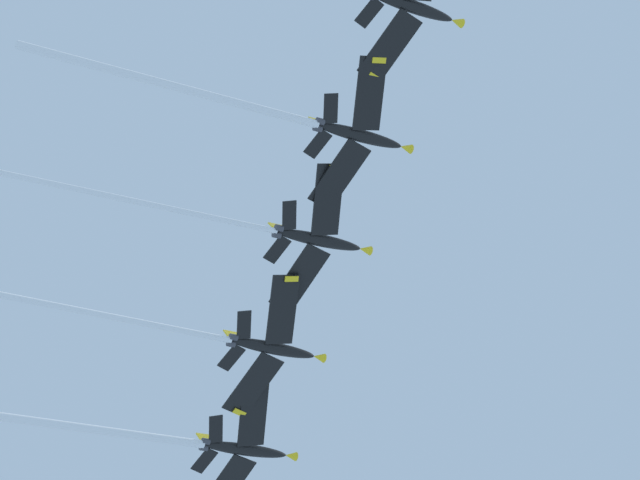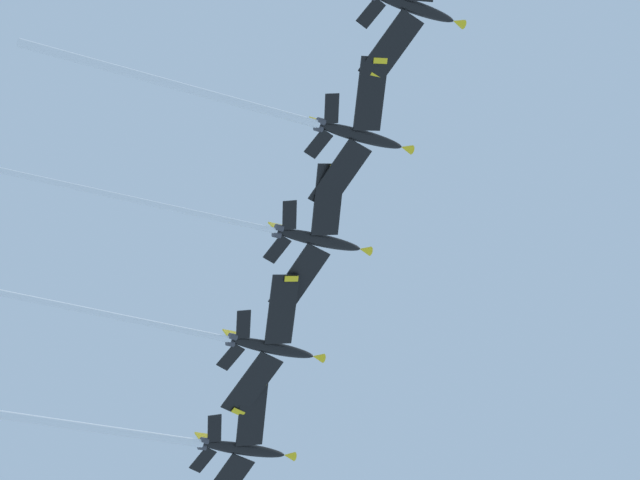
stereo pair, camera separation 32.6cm
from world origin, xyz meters
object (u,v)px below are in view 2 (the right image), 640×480
(jet_far_left, at_px, (171,439))
(jet_inner_left, at_px, (212,336))
(jet_centre, at_px, (264,228))
(jet_inner_right, at_px, (281,114))

(jet_far_left, relative_size, jet_inner_left, 0.93)
(jet_centre, bearing_deg, jet_inner_left, -59.48)
(jet_far_left, distance_m, jet_inner_left, 14.61)
(jet_far_left, height_order, jet_inner_right, jet_inner_right)
(jet_far_left, xyz_separation_m, jet_inner_right, (-17.35, 39.60, 0.14))
(jet_inner_left, height_order, jet_inner_right, jet_inner_right)
(jet_far_left, distance_m, jet_centre, 29.25)
(jet_far_left, relative_size, jet_inner_right, 0.93)
(jet_inner_left, bearing_deg, jet_far_left, -63.71)
(jet_far_left, xyz_separation_m, jet_inner_left, (-6.47, 13.10, -0.11))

